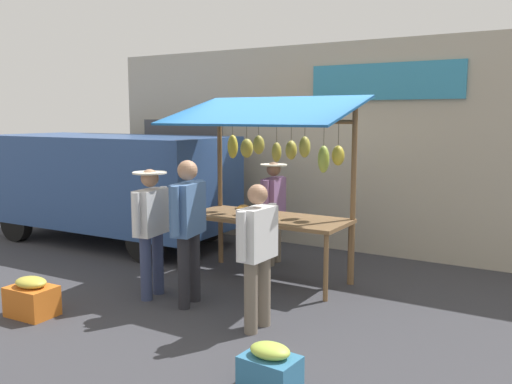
# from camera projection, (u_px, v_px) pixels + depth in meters

# --- Properties ---
(ground_plane) EXTENTS (40.00, 40.00, 0.00)m
(ground_plane) POSITION_uv_depth(u_px,v_px,m) (267.00, 279.00, 7.49)
(ground_plane) COLOR #38383D
(street_backdrop) EXTENTS (9.00, 0.30, 3.40)m
(street_backdrop) POSITION_uv_depth(u_px,v_px,m) (330.00, 147.00, 9.14)
(street_backdrop) COLOR #B2A893
(street_backdrop) RESTS_ON ground
(market_stall) EXTENTS (2.50, 1.46, 2.50)m
(market_stall) POSITION_uv_depth(u_px,v_px,m) (270.00, 166.00, 7.32)
(market_stall) COLOR brown
(market_stall) RESTS_ON ground
(vendor_with_sunhat) EXTENTS (0.40, 0.67, 1.55)m
(vendor_with_sunhat) POSITION_uv_depth(u_px,v_px,m) (273.00, 205.00, 8.17)
(vendor_with_sunhat) COLOR #726656
(vendor_with_sunhat) RESTS_ON ground
(shopper_in_grey_tee) EXTENTS (0.24, 0.67, 1.54)m
(shopper_in_grey_tee) POSITION_uv_depth(u_px,v_px,m) (258.00, 248.00, 5.63)
(shopper_in_grey_tee) COLOR #726656
(shopper_in_grey_tee) RESTS_ON ground
(shopper_in_striped_shirt) EXTENTS (0.32, 0.71, 1.72)m
(shopper_in_striped_shirt) POSITION_uv_depth(u_px,v_px,m) (188.00, 221.00, 6.36)
(shopper_in_striped_shirt) COLOR #232328
(shopper_in_striped_shirt) RESTS_ON ground
(shopper_with_ponytail) EXTENTS (0.41, 0.68, 1.59)m
(shopper_with_ponytail) POSITION_uv_depth(u_px,v_px,m) (151.00, 223.00, 6.66)
(shopper_with_ponytail) COLOR navy
(shopper_with_ponytail) RESTS_ON ground
(parked_van) EXTENTS (4.46, 2.00, 1.88)m
(parked_van) POSITION_uv_depth(u_px,v_px,m) (104.00, 178.00, 9.70)
(parked_van) COLOR #2D4C84
(parked_van) RESTS_ON ground
(produce_crate_near) EXTENTS (0.48, 0.36, 0.40)m
(produce_crate_near) POSITION_uv_depth(u_px,v_px,m) (270.00, 369.00, 4.45)
(produce_crate_near) COLOR teal
(produce_crate_near) RESTS_ON ground
(produce_crate_side) EXTENTS (0.54, 0.40, 0.45)m
(produce_crate_side) POSITION_uv_depth(u_px,v_px,m) (32.00, 298.00, 6.11)
(produce_crate_side) COLOR #D1661E
(produce_crate_side) RESTS_ON ground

